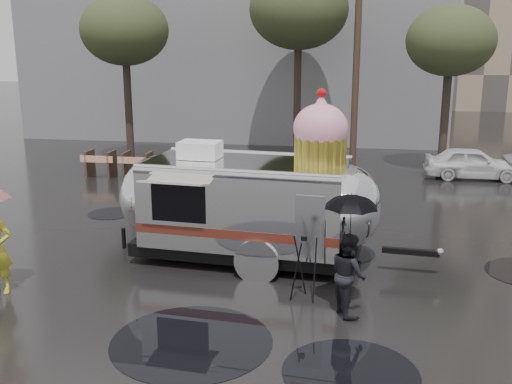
# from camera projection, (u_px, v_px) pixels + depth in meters

# --- Properties ---
(ground) EXTENTS (120.00, 120.00, 0.00)m
(ground) POSITION_uv_depth(u_px,v_px,m) (222.00, 293.00, 12.47)
(ground) COLOR black
(ground) RESTS_ON ground
(puddles) EXTENTS (12.93, 9.66, 0.01)m
(puddles) POSITION_uv_depth(u_px,v_px,m) (299.00, 303.00, 12.00)
(puddles) COLOR black
(puddles) RESTS_ON ground
(grey_building) EXTENTS (22.00, 12.00, 13.00)m
(grey_building) POSITION_uv_depth(u_px,v_px,m) (245.00, 15.00, 34.45)
(grey_building) COLOR slate
(grey_building) RESTS_ON ground
(utility_pole) EXTENTS (1.60, 0.28, 9.00)m
(utility_pole) POSITION_uv_depth(u_px,v_px,m) (357.00, 53.00, 24.31)
(utility_pole) COLOR #473323
(utility_pole) RESTS_ON ground
(tree_left) EXTENTS (3.64, 3.64, 6.95)m
(tree_left) POSITION_uv_depth(u_px,v_px,m) (125.00, 31.00, 24.67)
(tree_left) COLOR #382D26
(tree_left) RESTS_ON ground
(tree_mid) EXTENTS (4.20, 4.20, 8.03)m
(tree_mid) POSITION_uv_depth(u_px,v_px,m) (299.00, 10.00, 25.24)
(tree_mid) COLOR #382D26
(tree_mid) RESTS_ON ground
(tree_right) EXTENTS (3.36, 3.36, 6.42)m
(tree_right) POSITION_uv_depth(u_px,v_px,m) (451.00, 42.00, 22.68)
(tree_right) COLOR #382D26
(tree_right) RESTS_ON ground
(barricade_row) EXTENTS (4.30, 0.80, 1.00)m
(barricade_row) POSITION_uv_depth(u_px,v_px,m) (138.00, 165.00, 22.76)
(barricade_row) COLOR #473323
(barricade_row) RESTS_ON ground
(airstream_trailer) EXTENTS (7.78, 3.13, 4.19)m
(airstream_trailer) POSITION_uv_depth(u_px,v_px,m) (252.00, 200.00, 14.02)
(airstream_trailer) COLOR silver
(airstream_trailer) RESTS_ON ground
(person_right) EXTENTS (0.72, 0.88, 1.61)m
(person_right) POSITION_uv_depth(u_px,v_px,m) (348.00, 274.00, 11.37)
(person_right) COLOR black
(person_right) RESTS_ON ground
(umbrella_black) EXTENTS (1.24, 1.24, 2.40)m
(umbrella_black) POSITION_uv_depth(u_px,v_px,m) (351.00, 215.00, 11.08)
(umbrella_black) COLOR black
(umbrella_black) RESTS_ON ground
(tripod) EXTENTS (0.52, 0.56, 1.36)m
(tripod) POSITION_uv_depth(u_px,v_px,m) (304.00, 263.00, 12.00)
(tripod) COLOR black
(tripod) RESTS_ON ground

